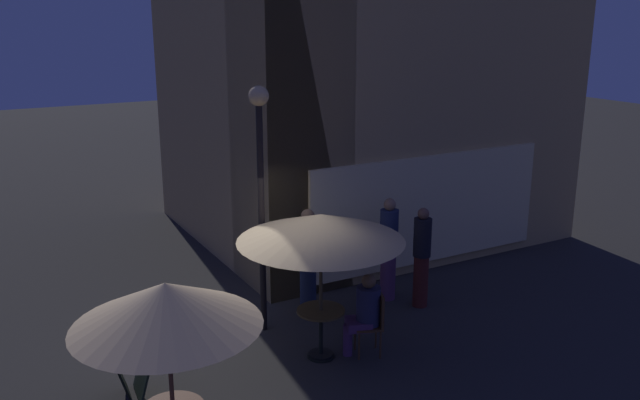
% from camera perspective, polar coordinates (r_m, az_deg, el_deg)
% --- Properties ---
extents(ground_plane, '(60.00, 60.00, 0.00)m').
position_cam_1_polar(ground_plane, '(10.34, -5.79, -12.88)').
color(ground_plane, '#2C2A28').
extents(cafe_building, '(7.48, 6.45, 8.00)m').
position_cam_1_polar(cafe_building, '(13.74, 1.43, 11.73)').
color(cafe_building, tan).
rests_on(cafe_building, ground).
extents(street_lamp_near_corner, '(0.30, 0.30, 3.87)m').
position_cam_1_polar(street_lamp_near_corner, '(10.22, -5.03, 2.67)').
color(street_lamp_near_corner, black).
rests_on(street_lamp_near_corner, ground).
extents(menu_sandwich_board, '(0.69, 0.60, 0.92)m').
position_cam_1_polar(menu_sandwich_board, '(9.41, -15.57, -13.19)').
color(menu_sandwich_board, black).
rests_on(menu_sandwich_board, ground).
extents(cafe_table_1, '(0.70, 0.70, 0.75)m').
position_cam_1_polar(cafe_table_1, '(10.02, 0.07, -10.32)').
color(cafe_table_1, black).
rests_on(cafe_table_1, ground).
extents(patio_umbrella_0, '(2.04, 2.04, 2.19)m').
position_cam_1_polar(patio_umbrella_0, '(7.37, -12.81, -8.62)').
color(patio_umbrella_0, black).
rests_on(patio_umbrella_0, ground).
extents(patio_umbrella_1, '(2.38, 2.38, 2.20)m').
position_cam_1_polar(patio_umbrella_1, '(9.47, 0.07, -2.38)').
color(patio_umbrella_1, black).
rests_on(patio_umbrella_1, ground).
extents(cafe_chair_1, '(0.51, 0.51, 0.97)m').
position_cam_1_polar(cafe_chair_1, '(10.13, 4.59, -9.87)').
color(cafe_chair_1, '#4F321D').
rests_on(cafe_chair_1, ground).
extents(patron_seated_0, '(0.54, 0.46, 1.26)m').
position_cam_1_polar(patron_seated_0, '(10.04, 3.80, -9.18)').
color(patron_seated_0, '#56315D').
rests_on(patron_seated_0, ground).
extents(patron_standing_1, '(0.30, 0.30, 1.76)m').
position_cam_1_polar(patron_standing_1, '(11.66, 8.54, -4.74)').
color(patron_standing_1, '#501D19').
rests_on(patron_standing_1, ground).
extents(patron_standing_2, '(0.32, 0.32, 1.84)m').
position_cam_1_polar(patron_standing_2, '(11.86, 5.78, -4.07)').
color(patron_standing_2, '#61375C').
rests_on(patron_standing_2, ground).
extents(patron_standing_3, '(0.32, 0.32, 1.86)m').
position_cam_1_polar(patron_standing_3, '(11.14, -1.02, -5.25)').
color(patron_standing_3, '#242D46').
rests_on(patron_standing_3, ground).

